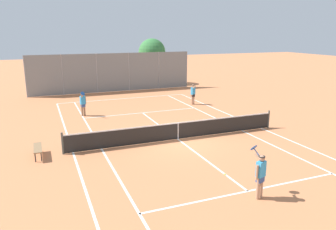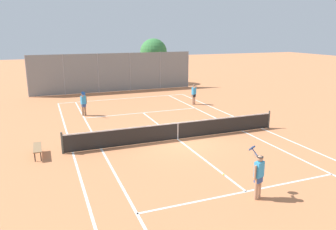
{
  "view_description": "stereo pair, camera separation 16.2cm",
  "coord_description": "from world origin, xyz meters",
  "px_view_note": "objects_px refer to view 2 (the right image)",
  "views": [
    {
      "loc": [
        -6.75,
        -15.42,
        5.66
      ],
      "look_at": [
        0.02,
        1.5,
        1.0
      ],
      "focal_mm": 35.0,
      "sensor_mm": 36.0,
      "label": 1
    },
    {
      "loc": [
        -6.6,
        -15.48,
        5.66
      ],
      "look_at": [
        0.02,
        1.5,
        1.0
      ],
      "focal_mm": 35.0,
      "sensor_mm": 36.0,
      "label": 2
    }
  ],
  "objects_px": {
    "player_far_right": "(194,93)",
    "loose_tennis_ball_0": "(243,127)",
    "tennis_net": "(178,130)",
    "loose_tennis_ball_1": "(224,174)",
    "player_near_side": "(258,174)",
    "player_far_left": "(84,102)",
    "courtside_bench": "(37,148)",
    "tree_behind_left": "(153,53)"
  },
  "relations": [
    {
      "from": "tree_behind_left",
      "to": "player_near_side",
      "type": "bearing_deg",
      "value": -100.92
    },
    {
      "from": "player_far_right",
      "to": "tennis_net",
      "type": "bearing_deg",
      "value": -121.21
    },
    {
      "from": "player_far_right",
      "to": "loose_tennis_ball_0",
      "type": "xyz_separation_m",
      "value": [
        -0.03,
        -6.95,
        -0.88
      ]
    },
    {
      "from": "player_far_left",
      "to": "loose_tennis_ball_0",
      "type": "bearing_deg",
      "value": -36.94
    },
    {
      "from": "tree_behind_left",
      "to": "loose_tennis_ball_1",
      "type": "bearing_deg",
      "value": -102.06
    },
    {
      "from": "loose_tennis_ball_1",
      "to": "courtside_bench",
      "type": "height_order",
      "value": "courtside_bench"
    },
    {
      "from": "tennis_net",
      "to": "loose_tennis_ball_1",
      "type": "bearing_deg",
      "value": -90.51
    },
    {
      "from": "tennis_net",
      "to": "loose_tennis_ball_1",
      "type": "relative_size",
      "value": 181.82
    },
    {
      "from": "tennis_net",
      "to": "player_far_right",
      "type": "bearing_deg",
      "value": 58.79
    },
    {
      "from": "player_near_side",
      "to": "tree_behind_left",
      "type": "relative_size",
      "value": 0.36
    },
    {
      "from": "tennis_net",
      "to": "courtside_bench",
      "type": "xyz_separation_m",
      "value": [
        -7.05,
        0.09,
        -0.1
      ]
    },
    {
      "from": "player_far_left",
      "to": "courtside_bench",
      "type": "height_order",
      "value": "player_far_left"
    },
    {
      "from": "player_far_left",
      "to": "player_far_right",
      "type": "xyz_separation_m",
      "value": [
        8.64,
        0.48,
        -0.02
      ]
    },
    {
      "from": "player_near_side",
      "to": "player_far_left",
      "type": "relative_size",
      "value": 1.0
    },
    {
      "from": "player_near_side",
      "to": "courtside_bench",
      "type": "bearing_deg",
      "value": 135.27
    },
    {
      "from": "tennis_net",
      "to": "loose_tennis_ball_0",
      "type": "relative_size",
      "value": 181.82
    },
    {
      "from": "player_far_right",
      "to": "player_near_side",
      "type": "bearing_deg",
      "value": -107.36
    },
    {
      "from": "tennis_net",
      "to": "tree_behind_left",
      "type": "bearing_deg",
      "value": 75.11
    },
    {
      "from": "tennis_net",
      "to": "loose_tennis_ball_0",
      "type": "height_order",
      "value": "tennis_net"
    },
    {
      "from": "player_far_right",
      "to": "player_far_left",
      "type": "bearing_deg",
      "value": -176.82
    },
    {
      "from": "player_near_side",
      "to": "tree_behind_left",
      "type": "distance_m",
      "value": 26.67
    },
    {
      "from": "tennis_net",
      "to": "loose_tennis_ball_1",
      "type": "xyz_separation_m",
      "value": [
        -0.04,
        -4.88,
        -0.48
      ]
    },
    {
      "from": "player_near_side",
      "to": "loose_tennis_ball_1",
      "type": "relative_size",
      "value": 26.88
    },
    {
      "from": "courtside_bench",
      "to": "player_near_side",
      "type": "bearing_deg",
      "value": -44.73
    },
    {
      "from": "tennis_net",
      "to": "tree_behind_left",
      "type": "relative_size",
      "value": 2.43
    },
    {
      "from": "loose_tennis_ball_0",
      "to": "loose_tennis_ball_1",
      "type": "distance_m",
      "value": 7.21
    },
    {
      "from": "player_near_side",
      "to": "player_far_right",
      "type": "height_order",
      "value": "player_near_side"
    },
    {
      "from": "tennis_net",
      "to": "player_far_left",
      "type": "xyz_separation_m",
      "value": [
        -4.03,
        7.12,
        0.42
      ]
    },
    {
      "from": "player_far_right",
      "to": "loose_tennis_ball_1",
      "type": "distance_m",
      "value": 13.35
    },
    {
      "from": "player_far_left",
      "to": "courtside_bench",
      "type": "relative_size",
      "value": 1.18
    },
    {
      "from": "tennis_net",
      "to": "player_far_left",
      "type": "relative_size",
      "value": 6.76
    },
    {
      "from": "player_far_right",
      "to": "loose_tennis_ball_1",
      "type": "bearing_deg",
      "value": -110.43
    },
    {
      "from": "loose_tennis_ball_0",
      "to": "loose_tennis_ball_1",
      "type": "bearing_deg",
      "value": -129.85
    },
    {
      "from": "loose_tennis_ball_1",
      "to": "player_near_side",
      "type": "bearing_deg",
      "value": -87.24
    },
    {
      "from": "tennis_net",
      "to": "loose_tennis_ball_1",
      "type": "distance_m",
      "value": 4.91
    },
    {
      "from": "player_near_side",
      "to": "tennis_net",
      "type": "bearing_deg",
      "value": 90.46
    },
    {
      "from": "tennis_net",
      "to": "player_far_left",
      "type": "bearing_deg",
      "value": 119.5
    },
    {
      "from": "player_near_side",
      "to": "player_far_left",
      "type": "bearing_deg",
      "value": 106.19
    },
    {
      "from": "loose_tennis_ball_0",
      "to": "player_far_left",
      "type": "bearing_deg",
      "value": 143.06
    },
    {
      "from": "player_near_side",
      "to": "player_far_right",
      "type": "distance_m",
      "value": 15.25
    },
    {
      "from": "player_far_left",
      "to": "courtside_bench",
      "type": "bearing_deg",
      "value": -113.24
    },
    {
      "from": "tennis_net",
      "to": "loose_tennis_ball_0",
      "type": "xyz_separation_m",
      "value": [
        4.58,
        0.65,
        -0.48
      ]
    }
  ]
}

